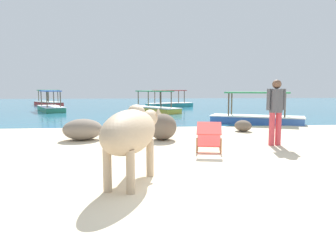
{
  "coord_description": "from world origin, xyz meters",
  "views": [
    {
      "loc": [
        -1.08,
        -4.63,
        1.46
      ],
      "look_at": [
        -0.36,
        3.0,
        0.55
      ],
      "focal_mm": 34.34,
      "sensor_mm": 36.0,
      "label": 1
    }
  ],
  "objects_px": {
    "deck_chair_far": "(209,136)",
    "boat_red": "(48,102)",
    "cow": "(131,132)",
    "boat_yellow": "(154,108)",
    "boat_teal": "(170,103)",
    "person_standing": "(276,107)",
    "boat_green": "(51,107)",
    "boat_blue": "(256,117)"
  },
  "relations": [
    {
      "from": "deck_chair_far",
      "to": "boat_red",
      "type": "bearing_deg",
      "value": 35.96
    },
    {
      "from": "cow",
      "to": "boat_yellow",
      "type": "xyz_separation_m",
      "value": [
        1.08,
        14.28,
        -0.52
      ]
    },
    {
      "from": "boat_yellow",
      "to": "boat_teal",
      "type": "xyz_separation_m",
      "value": [
        1.44,
        5.2,
        0.0
      ]
    },
    {
      "from": "person_standing",
      "to": "boat_green",
      "type": "relative_size",
      "value": 0.42
    },
    {
      "from": "deck_chair_far",
      "to": "boat_yellow",
      "type": "distance_m",
      "value": 12.23
    },
    {
      "from": "deck_chair_far",
      "to": "boat_teal",
      "type": "height_order",
      "value": "boat_teal"
    },
    {
      "from": "deck_chair_far",
      "to": "boat_blue",
      "type": "height_order",
      "value": "boat_blue"
    },
    {
      "from": "boat_green",
      "to": "boat_blue",
      "type": "bearing_deg",
      "value": -152.11
    },
    {
      "from": "cow",
      "to": "boat_green",
      "type": "bearing_deg",
      "value": 37.6
    },
    {
      "from": "cow",
      "to": "boat_green",
      "type": "distance_m",
      "value": 16.73
    },
    {
      "from": "boat_yellow",
      "to": "boat_teal",
      "type": "relative_size",
      "value": 0.96
    },
    {
      "from": "person_standing",
      "to": "boat_teal",
      "type": "height_order",
      "value": "person_standing"
    },
    {
      "from": "boat_blue",
      "to": "deck_chair_far",
      "type": "bearing_deg",
      "value": 86.21
    },
    {
      "from": "person_standing",
      "to": "boat_green",
      "type": "xyz_separation_m",
      "value": [
        -8.8,
        13.0,
        -0.7
      ]
    },
    {
      "from": "cow",
      "to": "deck_chair_far",
      "type": "distance_m",
      "value": 2.67
    },
    {
      "from": "deck_chair_far",
      "to": "boat_teal",
      "type": "relative_size",
      "value": 0.23
    },
    {
      "from": "person_standing",
      "to": "boat_blue",
      "type": "distance_m",
      "value": 5.28
    },
    {
      "from": "person_standing",
      "to": "boat_yellow",
      "type": "height_order",
      "value": "person_standing"
    },
    {
      "from": "boat_green",
      "to": "deck_chair_far",
      "type": "bearing_deg",
      "value": -177.46
    },
    {
      "from": "boat_green",
      "to": "boat_red",
      "type": "distance_m",
      "value": 7.27
    },
    {
      "from": "deck_chair_far",
      "to": "boat_red",
      "type": "xyz_separation_m",
      "value": [
        -8.97,
        20.77,
        -0.13
      ]
    },
    {
      "from": "deck_chair_far",
      "to": "boat_teal",
      "type": "xyz_separation_m",
      "value": [
        0.87,
        17.42,
        -0.13
      ]
    },
    {
      "from": "boat_blue",
      "to": "boat_teal",
      "type": "relative_size",
      "value": 1.0
    },
    {
      "from": "deck_chair_far",
      "to": "person_standing",
      "type": "xyz_separation_m",
      "value": [
        1.84,
        0.79,
        0.56
      ]
    },
    {
      "from": "boat_green",
      "to": "boat_teal",
      "type": "xyz_separation_m",
      "value": [
        7.82,
        3.63,
        0.0
      ]
    },
    {
      "from": "cow",
      "to": "boat_red",
      "type": "distance_m",
      "value": 23.99
    },
    {
      "from": "cow",
      "to": "boat_yellow",
      "type": "relative_size",
      "value": 0.57
    },
    {
      "from": "boat_blue",
      "to": "boat_yellow",
      "type": "bearing_deg",
      "value": -33.39
    },
    {
      "from": "boat_blue",
      "to": "boat_green",
      "type": "bearing_deg",
      "value": -12.32
    },
    {
      "from": "person_standing",
      "to": "boat_blue",
      "type": "xyz_separation_m",
      "value": [
        1.43,
        5.04,
        -0.7
      ]
    },
    {
      "from": "boat_teal",
      "to": "boat_red",
      "type": "xyz_separation_m",
      "value": [
        -9.84,
        3.35,
        0.0
      ]
    },
    {
      "from": "cow",
      "to": "boat_blue",
      "type": "xyz_separation_m",
      "value": [
        4.92,
        7.89,
        -0.52
      ]
    },
    {
      "from": "cow",
      "to": "boat_teal",
      "type": "distance_m",
      "value": 19.65
    },
    {
      "from": "person_standing",
      "to": "boat_teal",
      "type": "xyz_separation_m",
      "value": [
        -0.97,
        16.63,
        -0.7
      ]
    },
    {
      "from": "boat_teal",
      "to": "cow",
      "type": "bearing_deg",
      "value": -124.26
    },
    {
      "from": "boat_green",
      "to": "person_standing",
      "type": "bearing_deg",
      "value": -170.14
    },
    {
      "from": "cow",
      "to": "boat_green",
      "type": "xyz_separation_m",
      "value": [
        -5.31,
        15.85,
        -0.52
      ]
    },
    {
      "from": "boat_blue",
      "to": "person_standing",
      "type": "bearing_deg",
      "value": 99.69
    },
    {
      "from": "cow",
      "to": "boat_blue",
      "type": "relative_size",
      "value": 0.55
    },
    {
      "from": "person_standing",
      "to": "boat_yellow",
      "type": "bearing_deg",
      "value": -175.79
    },
    {
      "from": "boat_blue",
      "to": "boat_red",
      "type": "bearing_deg",
      "value": -25.09
    },
    {
      "from": "deck_chair_far",
      "to": "boat_green",
      "type": "distance_m",
      "value": 15.44
    }
  ]
}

